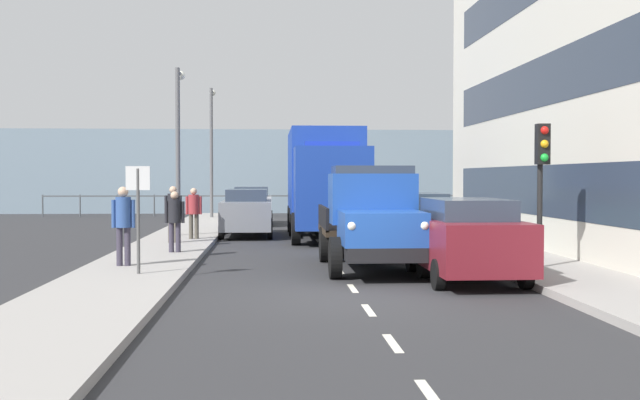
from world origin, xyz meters
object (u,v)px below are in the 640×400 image
object	(u,v)px
lorry_cargo_blue	(326,180)
lamp_post_promenade	(178,134)
pedestrian_strolling	(123,219)
pedestrian_couple_a	(194,209)
lamp_post_far	(212,140)
car_teal_kerbside_1	(415,222)
car_grey_oppositeside_0	(247,212)
car_maroon_kerbside_near	(464,238)
pedestrian_couple_b	(173,209)
street_sign	(138,200)
car_silver_oppositeside_1	(252,205)
traffic_light_near	(542,164)
truck_vintage_blue	(372,220)
pedestrian_with_bag	(175,217)
car_navy_kerbside_2	(389,214)

from	to	relation	value
lorry_cargo_blue	lamp_post_promenade	size ratio (longest dim) A/B	1.41
pedestrian_strolling	pedestrian_couple_a	world-z (taller)	pedestrian_strolling
lorry_cargo_blue	pedestrian_couple_a	bearing A→B (deg)	23.71
lorry_cargo_blue	lamp_post_far	size ratio (longest dim) A/B	1.27
car_teal_kerbside_1	car_grey_oppositeside_0	xyz separation A→B (m)	(4.95, -6.66, 0.00)
lorry_cargo_blue	lamp_post_far	distance (m)	12.60
car_maroon_kerbside_near	pedestrian_couple_a	bearing A→B (deg)	-54.34
car_grey_oppositeside_0	pedestrian_couple_b	xyz separation A→B (m)	(2.12, 4.27, 0.28)
street_sign	pedestrian_couple_a	bearing A→B (deg)	-91.58
car_silver_oppositeside_1	traffic_light_near	xyz separation A→B (m)	(-6.89, 17.83, 1.58)
car_maroon_kerbside_near	car_teal_kerbside_1	distance (m)	5.37
car_maroon_kerbside_near	car_teal_kerbside_1	world-z (taller)	same
truck_vintage_blue	traffic_light_near	world-z (taller)	traffic_light_near
lorry_cargo_blue	car_silver_oppositeside_1	distance (m)	8.07
truck_vintage_blue	lamp_post_far	size ratio (longest dim) A/B	0.87
pedestrian_couple_b	lamp_post_promenade	size ratio (longest dim) A/B	0.30
pedestrian_strolling	traffic_light_near	xyz separation A→B (m)	(-9.36, 0.98, 1.25)
car_grey_oppositeside_0	street_sign	xyz separation A→B (m)	(1.88, 11.72, 0.79)
truck_vintage_blue	lamp_post_far	bearing A→B (deg)	-75.73
truck_vintage_blue	pedestrian_couple_a	xyz separation A→B (m)	(4.86, -7.52, -0.05)
car_teal_kerbside_1	traffic_light_near	size ratio (longest dim) A/B	1.19
car_silver_oppositeside_1	lamp_post_promenade	distance (m)	8.48
car_teal_kerbside_1	car_grey_oppositeside_0	world-z (taller)	same
car_silver_oppositeside_1	pedestrian_strolling	bearing A→B (deg)	81.66
car_maroon_kerbside_near	street_sign	world-z (taller)	street_sign
lamp_post_far	car_teal_kerbside_1	bearing A→B (deg)	112.29
car_maroon_kerbside_near	traffic_light_near	world-z (taller)	traffic_light_near
car_silver_oppositeside_1	pedestrian_with_bag	bearing A→B (deg)	82.98
car_navy_kerbside_2	pedestrian_strolling	bearing A→B (deg)	48.73
lamp_post_promenade	truck_vintage_blue	bearing A→B (deg)	120.91
car_silver_oppositeside_1	pedestrian_with_bag	xyz separation A→B (m)	(1.70, 13.81, 0.22)
lorry_cargo_blue	pedestrian_with_bag	distance (m)	7.85
lorry_cargo_blue	car_maroon_kerbside_near	world-z (taller)	lorry_cargo_blue
truck_vintage_blue	lamp_post_promenade	size ratio (longest dim) A/B	0.97
car_grey_oppositeside_0	lamp_post_promenade	bearing A→B (deg)	25.22
pedestrian_strolling	lamp_post_far	size ratio (longest dim) A/B	0.28
truck_vintage_blue	lamp_post_promenade	xyz separation A→B (m)	(5.55, -9.27, 2.47)
car_navy_kerbside_2	truck_vintage_blue	bearing A→B (deg)	78.56
car_grey_oppositeside_0	lorry_cargo_blue	bearing A→B (deg)	162.42
car_teal_kerbside_1	car_maroon_kerbside_near	bearing A→B (deg)	90.00
lorry_cargo_blue	pedestrian_couple_b	world-z (taller)	lorry_cargo_blue
car_maroon_kerbside_near	car_navy_kerbside_2	world-z (taller)	same
traffic_light_near	street_sign	bearing A→B (deg)	3.01
car_silver_oppositeside_1	street_sign	world-z (taller)	street_sign
truck_vintage_blue	car_teal_kerbside_1	xyz separation A→B (m)	(-1.73, -3.71, -0.29)
pedestrian_couple_b	traffic_light_near	world-z (taller)	traffic_light_near
car_grey_oppositeside_0	pedestrian_couple_a	world-z (taller)	pedestrian_couple_a
car_navy_kerbside_2	car_silver_oppositeside_1	distance (m)	9.75
car_teal_kerbside_1	pedestrian_couple_b	distance (m)	7.47
traffic_light_near	lamp_post_promenade	world-z (taller)	lamp_post_promenade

